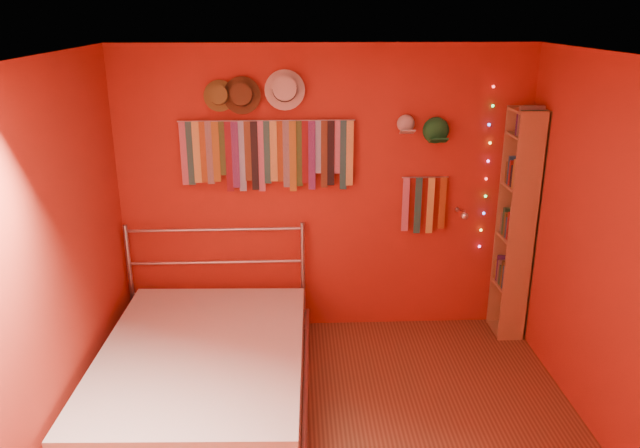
{
  "coord_description": "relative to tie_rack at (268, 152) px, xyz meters",
  "views": [
    {
      "loc": [
        -0.27,
        -3.39,
        2.75
      ],
      "look_at": [
        -0.08,
        0.9,
        1.26
      ],
      "focal_mm": 35.0,
      "sensor_mm": 36.0,
      "label": 1
    }
  ],
  "objects": [
    {
      "name": "back_wall",
      "position": [
        0.48,
        0.07,
        -0.38
      ],
      "size": [
        3.5,
        0.02,
        2.5
      ],
      "primitive_type": "cube",
      "color": "maroon",
      "rests_on": "ground"
    },
    {
      "name": "right_wall",
      "position": [
        2.23,
        -1.68,
        -0.38
      ],
      "size": [
        0.02,
        3.5,
        2.5
      ],
      "primitive_type": "cube",
      "color": "maroon",
      "rests_on": "ground"
    },
    {
      "name": "left_wall",
      "position": [
        -1.27,
        -1.68,
        -0.38
      ],
      "size": [
        0.02,
        3.5,
        2.5
      ],
      "primitive_type": "cube",
      "color": "maroon",
      "rests_on": "ground"
    },
    {
      "name": "ceiling",
      "position": [
        0.48,
        -1.68,
        0.87
      ],
      "size": [
        3.5,
        3.5,
        0.02
      ],
      "primitive_type": "cube",
      "color": "white",
      "rests_on": "back_wall"
    },
    {
      "name": "tie_rack",
      "position": [
        0.0,
        0.0,
        0.0
      ],
      "size": [
        1.45,
        0.03,
        0.6
      ],
      "color": "#B5B5BA",
      "rests_on": "back_wall"
    },
    {
      "name": "small_tie_rack",
      "position": [
        1.33,
        0.0,
        -0.46
      ],
      "size": [
        0.4,
        0.03,
        0.51
      ],
      "color": "#B5B5BA",
      "rests_on": "back_wall"
    },
    {
      "name": "fedora_olive",
      "position": [
        -0.37,
        -0.03,
        0.47
      ],
      "size": [
        0.25,
        0.14,
        0.25
      ],
      "rotation": [
        1.36,
        0.0,
        0.0
      ],
      "color": "olive",
      "rests_on": "back_wall"
    },
    {
      "name": "fedora_brown",
      "position": [
        -0.19,
        -0.03,
        0.47
      ],
      "size": [
        0.3,
        0.16,
        0.3
      ],
      "rotation": [
        1.36,
        0.0,
        0.0
      ],
      "color": "#4F351C",
      "rests_on": "back_wall"
    },
    {
      "name": "fedora_white",
      "position": [
        0.15,
        -0.04,
        0.52
      ],
      "size": [
        0.33,
        0.18,
        0.32
      ],
      "rotation": [
        1.36,
        0.0,
        0.0
      ],
      "color": "beige",
      "rests_on": "back_wall"
    },
    {
      "name": "cap_white",
      "position": [
        1.14,
        0.01,
        0.23
      ],
      "size": [
        0.16,
        0.2,
        0.16
      ],
      "color": "silver",
      "rests_on": "back_wall"
    },
    {
      "name": "cap_green",
      "position": [
        1.4,
        0.01,
        0.17
      ],
      "size": [
        0.2,
        0.25,
        0.2
      ],
      "color": "#186F31",
      "rests_on": "back_wall"
    },
    {
      "name": "fairy_lights",
      "position": [
        1.86,
        0.03,
        -0.18
      ],
      "size": [
        0.05,
        0.02,
        1.42
      ],
      "color": "#FF3333",
      "rests_on": "back_wall"
    },
    {
      "name": "reading_lamp",
      "position": [
        1.64,
        -0.16,
        -0.52
      ],
      "size": [
        0.07,
        0.29,
        0.08
      ],
      "color": "#B5B5BA",
      "rests_on": "back_wall"
    },
    {
      "name": "bookshelf",
      "position": [
        2.14,
        -0.15,
        -0.61
      ],
      "size": [
        0.25,
        0.34,
        2.0
      ],
      "color": "#A57B4A",
      "rests_on": "ground"
    },
    {
      "name": "bed",
      "position": [
        -0.47,
        -1.1,
        -1.39
      ],
      "size": [
        1.61,
        2.14,
        1.02
      ],
      "rotation": [
        0.0,
        0.0,
        -0.04
      ],
      "color": "#B5B5BA",
      "rests_on": "ground"
    }
  ]
}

